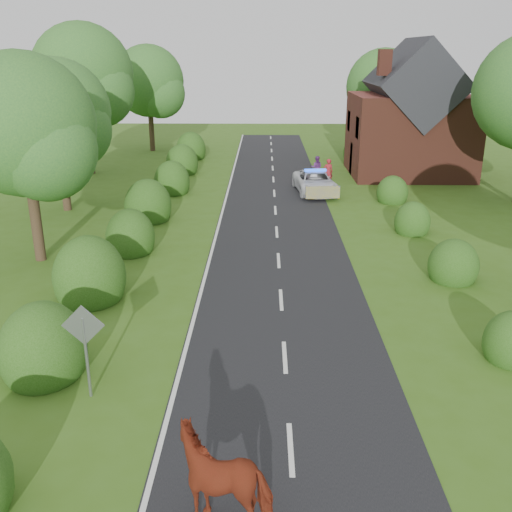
{
  "coord_description": "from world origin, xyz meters",
  "views": [
    {
      "loc": [
        -0.61,
        -10.38,
        8.27
      ],
      "look_at": [
        -0.9,
        8.98,
        1.3
      ],
      "focal_mm": 40.0,
      "sensor_mm": 36.0,
      "label": 1
    }
  ],
  "objects_px": {
    "pedestrian_purple": "(317,168)",
    "pedestrian_red": "(328,172)",
    "police_van": "(315,182)",
    "road_sign": "(84,338)",
    "cow": "(226,479)"
  },
  "relations": [
    {
      "from": "pedestrian_purple",
      "to": "pedestrian_red",
      "type": "bearing_deg",
      "value": 118.2
    },
    {
      "from": "police_van",
      "to": "pedestrian_purple",
      "type": "height_order",
      "value": "pedestrian_purple"
    },
    {
      "from": "road_sign",
      "to": "pedestrian_red",
      "type": "bearing_deg",
      "value": 70.74
    },
    {
      "from": "road_sign",
      "to": "cow",
      "type": "height_order",
      "value": "road_sign"
    },
    {
      "from": "road_sign",
      "to": "pedestrian_purple",
      "type": "relative_size",
      "value": 1.6
    },
    {
      "from": "road_sign",
      "to": "cow",
      "type": "bearing_deg",
      "value": -46.12
    },
    {
      "from": "pedestrian_red",
      "to": "road_sign",
      "type": "bearing_deg",
      "value": 63.6
    },
    {
      "from": "police_van",
      "to": "pedestrian_red",
      "type": "xyz_separation_m",
      "value": [
        1.03,
        2.22,
        0.19
      ]
    },
    {
      "from": "police_van",
      "to": "road_sign",
      "type": "bearing_deg",
      "value": -114.81
    },
    {
      "from": "cow",
      "to": "police_van",
      "type": "height_order",
      "value": "cow"
    },
    {
      "from": "cow",
      "to": "pedestrian_purple",
      "type": "relative_size",
      "value": 1.4
    },
    {
      "from": "police_van",
      "to": "pedestrian_purple",
      "type": "bearing_deg",
      "value": 77.68
    },
    {
      "from": "road_sign",
      "to": "pedestrian_purple",
      "type": "distance_m",
      "value": 27.48
    },
    {
      "from": "cow",
      "to": "pedestrian_purple",
      "type": "bearing_deg",
      "value": -179.1
    },
    {
      "from": "pedestrian_red",
      "to": "pedestrian_purple",
      "type": "relative_size",
      "value": 1.09
    }
  ]
}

